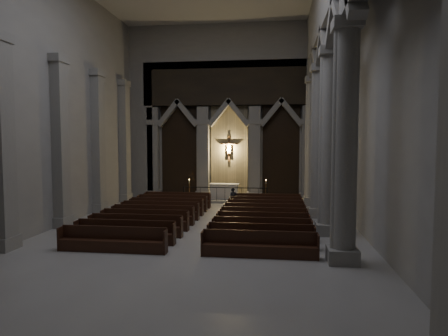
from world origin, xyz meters
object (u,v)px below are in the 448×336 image
Objects in this scene: altar_rail at (225,192)px; candle_stand_left at (189,196)px; worshipper at (233,199)px; altar at (224,191)px; candle_stand_right at (266,197)px; pews at (207,219)px.

candle_stand_left is at bearing 170.89° from altar_rail.
worshipper is (3.22, -2.56, 0.23)m from candle_stand_left.
worshipper is (0.96, -3.35, -0.02)m from altar.
candle_stand_right is 0.15× the size of pews.
pews is at bearing -111.61° from worshipper.
pews is (2.44, -7.13, -0.11)m from candle_stand_left.
candle_stand_left is 4.12m from worshipper.
candle_stand_right reaches higher than candle_stand_left.
altar is 1.19m from altar_rail.
candle_stand_right is at bearing 0.28° from candle_stand_left.
worshipper is (0.77, -2.17, -0.08)m from altar_rail.
altar reaches higher than pews.
altar_rail is 2.49m from candle_stand_left.
candle_stand_right reaches higher than altar_rail.
candle_stand_left is 7.54m from pews.
pews is 7.99× the size of worshipper.
candle_stand_right is (5.08, 0.02, 0.01)m from candle_stand_left.
altar is 2.40m from candle_stand_left.
candle_stand_left is 0.97× the size of candle_stand_right.
altar is 1.28× the size of candle_stand_right.
candle_stand_right reaches higher than worshipper.
altar is at bearing 94.06° from worshipper.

